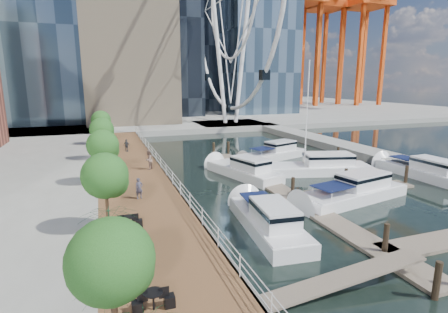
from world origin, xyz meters
TOP-DOWN VIEW (x-y plane):
  - ground at (0.00, 0.00)m, footprint 520.00×520.00m
  - boardwalk at (-9.00, 15.00)m, footprint 6.00×60.00m
  - seawall at (-6.00, 15.00)m, footprint 0.25×60.00m
  - land_far at (0.00, 102.00)m, footprint 200.00×114.00m
  - breakwater at (20.00, 20.00)m, footprint 4.00×60.00m
  - pier at (14.00, 52.00)m, footprint 14.00×12.00m
  - railing at (-6.10, 15.00)m, footprint 0.10×60.00m
  - floating_docks at (7.97, 9.98)m, footprint 16.00×34.00m
  - port_cranes at (67.67, 95.67)m, footprint 40.00×52.00m
  - street_trees at (-11.40, 14.00)m, footprint 2.60×42.60m
  - cafe_tables at (-10.40, -2.00)m, footprint 2.50×13.70m
  - yacht_foreground at (7.35, 6.05)m, footprint 11.52×5.16m
  - pedestrian_near at (-9.11, 9.24)m, footprint 0.66×0.53m
  - pedestrian_mid at (-7.30, 17.81)m, footprint 1.12×1.18m
  - pedestrian_far at (-8.65, 27.69)m, footprint 0.91×0.88m
  - moored_yachts at (8.57, 12.51)m, footprint 23.77×37.17m
  - cafe_seating at (-11.20, -2.86)m, footprint 3.42×10.68m

SIDE VIEW (x-z plane):
  - ground at x=0.00m, z-range 0.00..0.00m
  - yacht_foreground at x=7.35m, z-range -1.07..1.07m
  - moored_yachts at x=8.57m, z-range -5.75..5.75m
  - floating_docks at x=7.97m, z-range -0.81..1.79m
  - boardwalk at x=-9.00m, z-range 0.00..1.00m
  - seawall at x=-6.00m, z-range 0.00..1.00m
  - land_far at x=0.00m, z-range 0.00..1.00m
  - breakwater at x=20.00m, z-range 0.00..1.00m
  - pier at x=14.00m, z-range 0.00..1.00m
  - cafe_tables at x=-10.40m, z-range 1.00..1.74m
  - railing at x=-6.10m, z-range 1.00..2.05m
  - pedestrian_far at x=-8.65m, z-range 1.00..2.53m
  - pedestrian_near at x=-9.11m, z-range 1.00..2.56m
  - pedestrian_mid at x=-7.30m, z-range 1.00..2.91m
  - cafe_seating at x=-11.20m, z-range 0.88..3.44m
  - street_trees at x=-11.40m, z-range 1.99..6.59m
  - port_cranes at x=67.67m, z-range 1.00..39.00m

